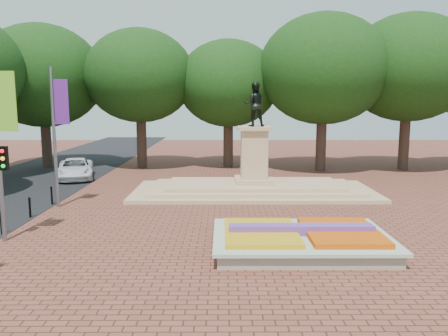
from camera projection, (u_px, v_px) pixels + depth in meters
name	position (u px, v px, depth m)	size (l,w,h in m)	color
ground	(267.00, 233.00, 17.78)	(90.00, 90.00, 0.00)	brown
flower_bed	(302.00, 239.00, 15.75)	(6.30, 4.30, 0.91)	gray
monument	(254.00, 178.00, 25.57)	(14.00, 6.00, 6.40)	tan
tree_row_back	(275.00, 85.00, 34.61)	(44.80, 8.80, 10.43)	#37251E
van	(75.00, 169.00, 30.36)	(2.33, 5.06, 1.41)	silver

